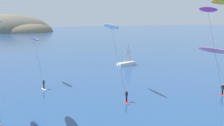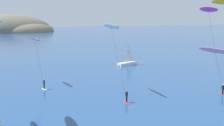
% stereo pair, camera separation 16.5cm
% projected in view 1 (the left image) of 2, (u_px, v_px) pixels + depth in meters
% --- Properties ---
extents(headland_island, '(74.08, 59.40, 26.26)m').
position_uv_depth(headland_island, '(0.00, 32.00, 206.86)').
color(headland_island, '#84755B').
rests_on(headland_island, ground).
extents(sailboat_near, '(5.94, 2.65, 5.70)m').
position_uv_depth(sailboat_near, '(125.00, 63.00, 67.02)').
color(sailboat_near, white).
rests_on(sailboat_near, ground).
extents(kitesurfer_pink, '(1.85, 6.93, 7.27)m').
position_uv_depth(kitesurfer_pink, '(215.00, 54.00, 39.99)').
color(kitesurfer_pink, yellow).
rests_on(kitesurfer_pink, ground).
extents(kitesurfer_purple, '(1.96, 7.54, 8.11)m').
position_uv_depth(kitesurfer_purple, '(35.00, 44.00, 47.30)').
color(kitesurfer_purple, silver).
rests_on(kitesurfer_purple, ground).
extents(kitesurfer_magenta, '(1.47, 7.56, 13.17)m').
position_uv_depth(kitesurfer_magenta, '(209.00, 17.00, 43.95)').
color(kitesurfer_magenta, red).
rests_on(kitesurfer_magenta, ground).
extents(kitesurfer_white, '(1.21, 9.56, 10.60)m').
position_uv_depth(kitesurfer_white, '(112.00, 32.00, 41.78)').
color(kitesurfer_white, red).
rests_on(kitesurfer_white, ground).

